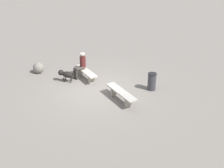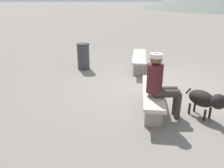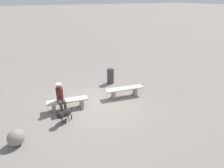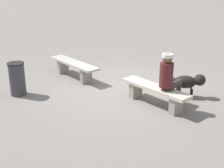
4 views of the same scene
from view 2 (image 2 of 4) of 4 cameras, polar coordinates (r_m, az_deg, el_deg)
The scene contains 6 objects.
ground at distance 6.06m, azimuth 10.64°, elevation -0.70°, with size 210.00×210.00×0.06m, color gray.
bench_left at distance 7.26m, azimuth 6.83°, elevation 6.18°, with size 1.92×0.67×0.46m.
bench_right at distance 4.65m, azimuth 10.08°, elevation -2.92°, with size 1.80×0.63×0.44m.
seated_person at distance 4.26m, azimuth 12.07°, elevation 0.44°, with size 0.31×0.66×1.26m.
dog at distance 4.59m, azimuth 22.50°, elevation -3.62°, with size 0.73×0.60×0.58m.
trash_bin at distance 7.30m, azimuth -7.19°, elevation 6.87°, with size 0.40×0.40×0.81m.
Camera 2 is at (5.50, -1.25, 2.18)m, focal length 36.49 mm.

